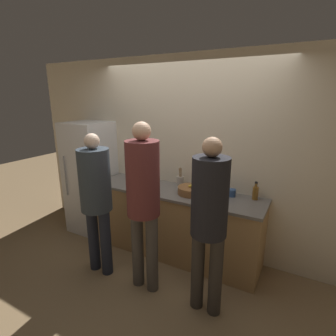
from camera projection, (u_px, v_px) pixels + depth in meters
The scene contains 11 objects.
ground_plane at pixel (163, 266), 3.33m from camera, with size 14.00×14.00×0.00m, color #8C704C.
wall_back at pixel (186, 156), 3.53m from camera, with size 5.20×0.06×2.60m.
counter at pixel (176, 222), 3.50m from camera, with size 2.26×0.64×0.91m.
refrigerator at pixel (91, 178), 4.07m from camera, with size 0.63×0.63×1.71m.
person_left at pixel (96, 193), 2.98m from camera, with size 0.36×0.36×1.70m.
person_center at pixel (143, 194), 2.69m from camera, with size 0.35×0.35×1.85m.
person_right at pixel (209, 215), 2.39m from camera, with size 0.34×0.34×1.75m.
fruit_bowl at pixel (191, 190), 3.25m from camera, with size 0.33×0.33×0.13m.
utensil_crock at pixel (180, 181), 3.53m from camera, with size 0.09×0.09×0.25m.
bottle_amber at pixel (255, 193), 3.06m from camera, with size 0.07×0.07×0.22m.
cup_blue at pixel (232, 193), 3.17m from camera, with size 0.10×0.10×0.09m.
Camera 1 is at (1.44, -2.48, 2.09)m, focal length 28.00 mm.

